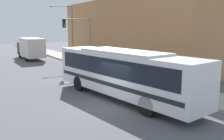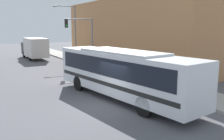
{
  "view_description": "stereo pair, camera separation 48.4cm",
  "coord_description": "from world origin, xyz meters",
  "px_view_note": "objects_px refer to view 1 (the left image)",
  "views": [
    {
      "loc": [
        -7.24,
        -11.97,
        4.59
      ],
      "look_at": [
        2.43,
        3.92,
        1.35
      ],
      "focal_mm": 40.0,
      "sensor_mm": 36.0,
      "label": 1
    },
    {
      "loc": [
        -6.83,
        -12.22,
        4.59
      ],
      "look_at": [
        2.43,
        3.92,
        1.35
      ],
      "focal_mm": 40.0,
      "sensor_mm": 36.0,
      "label": 2
    }
  ],
  "objects_px": {
    "city_bus": "(123,71)",
    "street_lamp": "(69,28)",
    "traffic_light_pole": "(81,34)",
    "delivery_truck": "(31,48)",
    "fire_hydrant": "(146,78)",
    "pedestrian_near_corner": "(152,68)",
    "parking_meter": "(101,61)"
  },
  "relations": [
    {
      "from": "city_bus",
      "to": "street_lamp",
      "type": "distance_m",
      "value": 18.19
    },
    {
      "from": "delivery_truck",
      "to": "pedestrian_near_corner",
      "type": "distance_m",
      "value": 20.91
    },
    {
      "from": "delivery_truck",
      "to": "pedestrian_near_corner",
      "type": "height_order",
      "value": "delivery_truck"
    },
    {
      "from": "city_bus",
      "to": "pedestrian_near_corner",
      "type": "distance_m",
      "value": 5.93
    },
    {
      "from": "delivery_truck",
      "to": "fire_hydrant",
      "type": "bearing_deg",
      "value": -79.73
    },
    {
      "from": "delivery_truck",
      "to": "pedestrian_near_corner",
      "type": "relative_size",
      "value": 4.04
    },
    {
      "from": "fire_hydrant",
      "to": "street_lamp",
      "type": "relative_size",
      "value": 0.11
    },
    {
      "from": "pedestrian_near_corner",
      "to": "delivery_truck",
      "type": "bearing_deg",
      "value": 104.39
    },
    {
      "from": "traffic_light_pole",
      "to": "parking_meter",
      "type": "xyz_separation_m",
      "value": [
        0.96,
        -2.78,
        -2.74
      ]
    },
    {
      "from": "parking_meter",
      "to": "street_lamp",
      "type": "xyz_separation_m",
      "value": [
        -0.17,
        8.08,
        3.32
      ]
    },
    {
      "from": "street_lamp",
      "to": "traffic_light_pole",
      "type": "bearing_deg",
      "value": -98.53
    },
    {
      "from": "fire_hydrant",
      "to": "traffic_light_pole",
      "type": "relative_size",
      "value": 0.14
    },
    {
      "from": "delivery_truck",
      "to": "fire_hydrant",
      "type": "height_order",
      "value": "delivery_truck"
    },
    {
      "from": "city_bus",
      "to": "traffic_light_pole",
      "type": "bearing_deg",
      "value": 70.16
    },
    {
      "from": "street_lamp",
      "to": "fire_hydrant",
      "type": "bearing_deg",
      "value": -89.38
    },
    {
      "from": "delivery_truck",
      "to": "fire_hydrant",
      "type": "relative_size",
      "value": 9.66
    },
    {
      "from": "traffic_light_pole",
      "to": "parking_meter",
      "type": "bearing_deg",
      "value": -70.87
    },
    {
      "from": "traffic_light_pole",
      "to": "street_lamp",
      "type": "bearing_deg",
      "value": 81.47
    },
    {
      "from": "delivery_truck",
      "to": "parking_meter",
      "type": "height_order",
      "value": "delivery_truck"
    },
    {
      "from": "traffic_light_pole",
      "to": "street_lamp",
      "type": "height_order",
      "value": "street_lamp"
    },
    {
      "from": "delivery_truck",
      "to": "traffic_light_pole",
      "type": "bearing_deg",
      "value": -75.33
    },
    {
      "from": "city_bus",
      "to": "street_lamp",
      "type": "height_order",
      "value": "street_lamp"
    },
    {
      "from": "delivery_truck",
      "to": "pedestrian_near_corner",
      "type": "bearing_deg",
      "value": -75.61
    },
    {
      "from": "traffic_light_pole",
      "to": "street_lamp",
      "type": "xyz_separation_m",
      "value": [
        0.79,
        5.3,
        0.58
      ]
    },
    {
      "from": "parking_meter",
      "to": "pedestrian_near_corner",
      "type": "xyz_separation_m",
      "value": [
        1.37,
        -6.53,
        0.01
      ]
    },
    {
      "from": "city_bus",
      "to": "delivery_truck",
      "type": "xyz_separation_m",
      "value": [
        -0.16,
        23.3,
        -0.19
      ]
    },
    {
      "from": "pedestrian_near_corner",
      "to": "street_lamp",
      "type": "bearing_deg",
      "value": 96.0
    },
    {
      "from": "city_bus",
      "to": "delivery_truck",
      "type": "bearing_deg",
      "value": 82.9
    },
    {
      "from": "city_bus",
      "to": "traffic_light_pole",
      "type": "height_order",
      "value": "traffic_light_pole"
    },
    {
      "from": "delivery_truck",
      "to": "parking_meter",
      "type": "xyz_separation_m",
      "value": [
        3.83,
        -13.72,
        -0.53
      ]
    },
    {
      "from": "city_bus",
      "to": "traffic_light_pole",
      "type": "relative_size",
      "value": 2.19
    },
    {
      "from": "fire_hydrant",
      "to": "traffic_light_pole",
      "type": "xyz_separation_m",
      "value": [
        -0.96,
        10.18,
        3.29
      ]
    }
  ]
}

